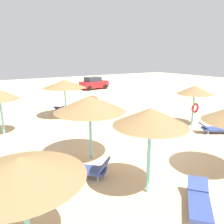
{
  "coord_description": "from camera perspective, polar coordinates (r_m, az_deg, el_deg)",
  "views": [
    {
      "loc": [
        -7.31,
        -8.26,
        4.57
      ],
      "look_at": [
        0.0,
        3.0,
        1.2
      ],
      "focal_mm": 35.77,
      "sensor_mm": 36.0,
      "label": 1
    }
  ],
  "objects": [
    {
      "name": "parked_car",
      "position": [
        31.97,
        -4.68,
        7.31
      ],
      "size": [
        4.16,
        2.32,
        1.72
      ],
      "color": "#B21E23",
      "rests_on": "ground"
    },
    {
      "name": "lounger_1",
      "position": [
        7.79,
        21.36,
        -20.17
      ],
      "size": [
        1.87,
        1.73,
        0.62
      ],
      "color": "#33478C",
      "rests_on": "ground"
    },
    {
      "name": "parasol_6",
      "position": [
        5.18,
        -22.28,
        -13.08
      ],
      "size": [
        2.76,
        2.76,
        2.54
      ],
      "color": "#6BC6BC",
      "rests_on": "ground"
    },
    {
      "name": "parasol_1",
      "position": [
        7.19,
        9.79,
        -1.31
      ],
      "size": [
        2.44,
        2.44,
        2.99
      ],
      "color": "#6BC6BC",
      "rests_on": "ground"
    },
    {
      "name": "parasol_2",
      "position": [
        17.12,
        -12.07,
        7.03
      ],
      "size": [
        3.17,
        3.17,
        2.86
      ],
      "color": "#6BC6BC",
      "rests_on": "ground"
    },
    {
      "name": "bench_0",
      "position": [
        23.3,
        -4.57,
        3.6
      ],
      "size": [
        0.68,
        1.55,
        0.49
      ],
      "color": "brown",
      "rests_on": "ground"
    },
    {
      "name": "lounger_3",
      "position": [
        8.97,
        -6.21,
        -14.25
      ],
      "size": [
        1.75,
        1.76,
        0.81
      ],
      "color": "#33478C",
      "rests_on": "ground"
    },
    {
      "name": "ground_plane",
      "position": [
        11.94,
        7.96,
        -8.56
      ],
      "size": [
        80.0,
        80.0,
        0.0
      ],
      "primitive_type": "plane",
      "color": "#DBBA8C"
    },
    {
      "name": "lounger_0",
      "position": [
        14.93,
        24.75,
        -3.81
      ],
      "size": [
        1.95,
        1.57,
        0.66
      ],
      "color": "#33478C",
      "rests_on": "ground"
    },
    {
      "name": "parasol_3",
      "position": [
        9.76,
        -5.7,
        2.1
      ],
      "size": [
        3.16,
        3.16,
        2.9
      ],
      "color": "#6BC6BC",
      "rests_on": "ground"
    },
    {
      "name": "parasol_0",
      "position": [
        15.62,
        20.38,
        5.19
      ],
      "size": [
        2.33,
        2.33,
        2.71
      ],
      "color": "#6BC6BC",
      "rests_on": "ground"
    },
    {
      "name": "lounger_2",
      "position": [
        19.12,
        -12.7,
        0.88
      ],
      "size": [
        1.78,
        1.81,
        0.68
      ],
      "color": "#33478C",
      "rests_on": "ground"
    }
  ]
}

